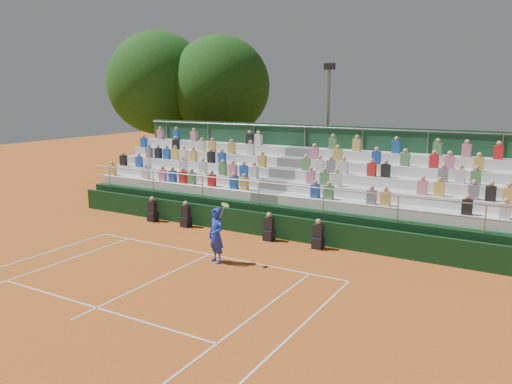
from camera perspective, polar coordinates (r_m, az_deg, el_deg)
The scene contains 8 objects.
ground at distance 18.97m, azimuth -5.34°, elevation -7.13°, with size 90.00×90.00×0.00m, color #C05C20.
courtside_wall at distance 21.41m, azimuth -0.40°, elevation -3.55°, with size 20.00×0.15×1.00m, color black.
line_officials at distance 21.58m, azimuth -3.41°, elevation -3.51°, with size 8.85×0.40×1.19m.
grandstand at distance 24.05m, azimuth 3.50°, elevation -0.51°, with size 20.00×5.20×4.40m.
tennis_player at distance 17.83m, azimuth -4.56°, elevation -4.96°, with size 0.96×0.72×2.22m.
tree_west at distance 35.70m, azimuth -11.08°, elevation 12.08°, with size 7.00×7.00×10.13m.
tree_east at distance 34.24m, azimuth -4.16°, elevation 11.94°, with size 6.71×6.71×9.77m.
floodlight_mast at distance 28.91m, azimuth 8.24°, elevation 8.15°, with size 0.60×0.25×7.60m.
Camera 1 is at (10.50, -14.64, 5.96)m, focal length 35.00 mm.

